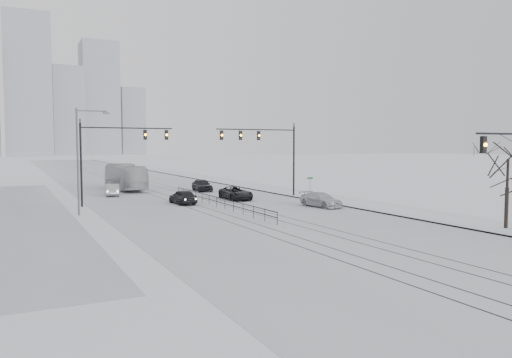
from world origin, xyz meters
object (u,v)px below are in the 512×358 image
at_px(bare_tree, 508,166).
at_px(box_truck, 125,177).
at_px(sedan_nb_right, 321,200).
at_px(sedan_sb_outer, 112,190).
at_px(sedan_nb_front, 236,193).
at_px(sedan_sb_inner, 183,197).
at_px(sedan_nb_far, 202,185).

distance_m(bare_tree, box_truck, 46.59).
bearing_deg(sedan_nb_right, sedan_sb_outer, 120.67).
bearing_deg(box_truck, sedan_nb_front, 113.68).
xyz_separation_m(bare_tree, sedan_nb_front, (-8.98, 25.95, -3.78)).
xyz_separation_m(sedan_sb_outer, sedan_nb_front, (11.21, -10.20, 0.02)).
relative_size(sedan_nb_front, sedan_nb_right, 1.08).
relative_size(sedan_sb_inner, box_truck, 0.35).
height_order(sedan_nb_front, box_truck, box_truck).
height_order(sedan_sb_outer, sedan_nb_front, sedan_nb_front).
distance_m(sedan_sb_outer, sedan_nb_far, 11.41).
xyz_separation_m(sedan_nb_far, box_truck, (-8.42, 6.26, 0.92)).
xyz_separation_m(sedan_sb_inner, sedan_nb_right, (11.09, -8.11, -0.04)).
bearing_deg(sedan_nb_far, sedan_sb_inner, -114.11).
distance_m(sedan_sb_inner, box_truck, 18.67).
xyz_separation_m(bare_tree, sedan_sb_outer, (-20.19, 36.15, -3.79)).
bearing_deg(box_truck, sedan_sb_outer, 65.36).
bearing_deg(sedan_sb_outer, sedan_sb_inner, 121.92).
xyz_separation_m(bare_tree, sedan_nb_right, (-4.29, 16.54, -3.80)).
height_order(sedan_nb_far, box_truck, box_truck).
xyz_separation_m(bare_tree, box_truck, (-17.22, 43.20, -2.79)).
height_order(bare_tree, sedan_nb_right, bare_tree).
relative_size(bare_tree, sedan_nb_right, 1.29).
height_order(sedan_nb_right, sedan_nb_far, sedan_nb_far).
distance_m(sedan_nb_right, box_truck, 29.65).
distance_m(sedan_nb_front, sedan_nb_far, 11.00).
bearing_deg(bare_tree, sedan_sb_outer, 119.18).
height_order(sedan_sb_inner, sedan_sb_outer, sedan_sb_inner).
bearing_deg(sedan_nb_far, sedan_nb_right, -73.49).
distance_m(bare_tree, sedan_sb_inner, 29.30).
xyz_separation_m(sedan_nb_front, sedan_nb_right, (4.69, -9.41, -0.03)).
bearing_deg(sedan_nb_far, sedan_nb_front, -86.88).
bearing_deg(sedan_nb_right, sedan_nb_front, 108.13).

